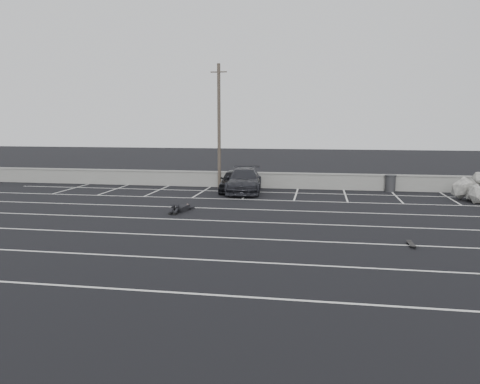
% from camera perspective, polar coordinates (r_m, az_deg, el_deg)
% --- Properties ---
extents(ground, '(120.00, 120.00, 0.00)m').
position_cam_1_polar(ground, '(18.07, 1.83, -5.74)').
color(ground, black).
rests_on(ground, ground).
extents(seawall, '(50.00, 0.45, 1.06)m').
position_cam_1_polar(seawall, '(31.68, 5.29, 1.44)').
color(seawall, gray).
rests_on(seawall, ground).
extents(stall_lines, '(36.00, 20.05, 0.01)m').
position_cam_1_polar(stall_lines, '(22.34, 3.16, -2.96)').
color(stall_lines, silver).
rests_on(stall_lines, ground).
extents(car_left, '(1.91, 4.27, 1.42)m').
position_cam_1_polar(car_left, '(30.06, -0.67, 1.41)').
color(car_left, black).
rests_on(car_left, ground).
extents(car_right, '(2.58, 5.36, 1.51)m').
position_cam_1_polar(car_right, '(29.79, 0.50, 1.42)').
color(car_right, '#232329').
rests_on(car_right, ground).
extents(utility_pole, '(1.09, 0.22, 8.21)m').
position_cam_1_polar(utility_pole, '(31.25, -2.57, 8.01)').
color(utility_pole, '#4C4238').
rests_on(utility_pole, ground).
extents(trash_bin, '(0.81, 0.81, 1.07)m').
position_cam_1_polar(trash_bin, '(31.52, 17.87, 1.02)').
color(trash_bin, '#2A2A2D').
rests_on(trash_bin, ground).
extents(person, '(1.67, 2.74, 0.49)m').
position_cam_1_polar(person, '(23.87, -6.97, -1.67)').
color(person, black).
rests_on(person, ground).
extents(skateboard, '(0.23, 0.74, 0.09)m').
position_cam_1_polar(skateboard, '(18.14, 20.17, -6.00)').
color(skateboard, black).
rests_on(skateboard, ground).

